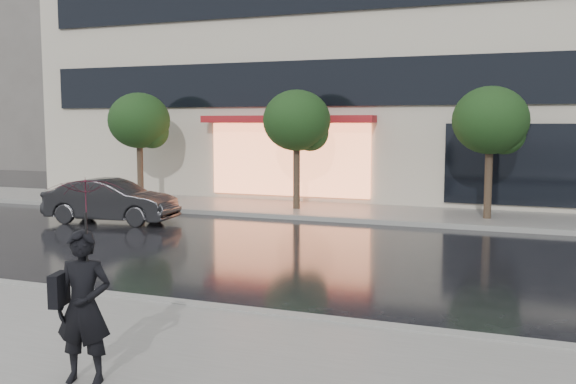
% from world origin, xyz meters
% --- Properties ---
extents(ground, '(120.00, 120.00, 0.00)m').
position_xyz_m(ground, '(0.00, 0.00, 0.00)').
color(ground, black).
rests_on(ground, ground).
extents(sidewalk_near, '(60.00, 4.50, 0.12)m').
position_xyz_m(sidewalk_near, '(0.00, -3.25, 0.06)').
color(sidewalk_near, slate).
rests_on(sidewalk_near, ground).
extents(sidewalk_far, '(60.00, 3.50, 0.12)m').
position_xyz_m(sidewalk_far, '(0.00, 10.25, 0.06)').
color(sidewalk_far, slate).
rests_on(sidewalk_far, ground).
extents(curb_near, '(60.00, 0.25, 0.14)m').
position_xyz_m(curb_near, '(0.00, -1.00, 0.07)').
color(curb_near, gray).
rests_on(curb_near, ground).
extents(curb_far, '(60.00, 0.25, 0.14)m').
position_xyz_m(curb_far, '(0.00, 8.50, 0.07)').
color(curb_far, gray).
rests_on(curb_far, ground).
extents(bg_building_left, '(14.00, 10.00, 12.00)m').
position_xyz_m(bg_building_left, '(-28.00, 26.00, 6.00)').
color(bg_building_left, '#59544F').
rests_on(bg_building_left, ground).
extents(tree_far_west, '(2.20, 2.20, 3.99)m').
position_xyz_m(tree_far_west, '(-8.94, 10.03, 2.92)').
color(tree_far_west, '#33261C').
rests_on(tree_far_west, ground).
extents(tree_mid_west, '(2.20, 2.20, 3.99)m').
position_xyz_m(tree_mid_west, '(-2.94, 10.03, 2.92)').
color(tree_mid_west, '#33261C').
rests_on(tree_mid_west, ground).
extents(tree_mid_east, '(2.20, 2.20, 3.99)m').
position_xyz_m(tree_mid_east, '(3.06, 10.03, 2.92)').
color(tree_mid_east, '#33261C').
rests_on(tree_mid_east, ground).
extents(parked_car, '(4.00, 1.78, 1.28)m').
position_xyz_m(parked_car, '(-7.34, 6.00, 0.64)').
color(parked_car, black).
rests_on(parked_car, ground).
extents(pedestrian_with_umbrella, '(0.99, 1.01, 2.25)m').
position_xyz_m(pedestrian_with_umbrella, '(-0.26, -4.07, 1.52)').
color(pedestrian_with_umbrella, black).
rests_on(pedestrian_with_umbrella, sidewalk_near).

